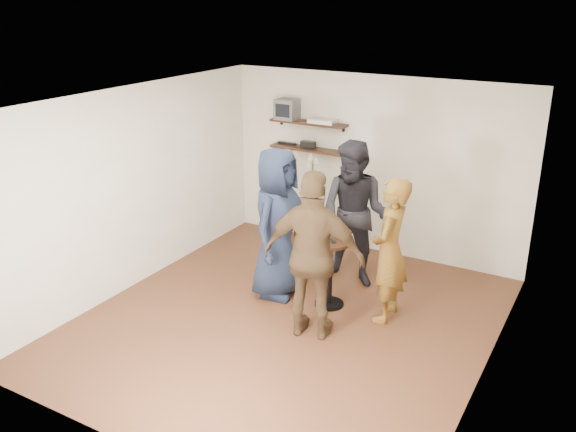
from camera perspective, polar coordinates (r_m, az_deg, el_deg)
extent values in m
cube|color=#482717|center=(7.33, -0.06, -9.94)|extent=(4.50, 5.00, 0.04)
cube|color=white|center=(6.42, -0.07, 10.86)|extent=(4.50, 5.00, 0.04)
cube|color=beige|center=(8.93, 8.02, 4.71)|extent=(4.50, 0.04, 2.60)
cube|color=beige|center=(4.94, -14.95, -9.20)|extent=(4.50, 0.04, 2.60)
cube|color=beige|center=(8.07, -14.21, 2.58)|extent=(0.04, 5.00, 2.60)
cube|color=beige|center=(6.05, 18.99, -3.98)|extent=(0.04, 5.00, 2.60)
cube|color=black|center=(9.08, 1.93, 8.73)|extent=(1.20, 0.25, 0.04)
cube|color=black|center=(9.17, 1.90, 6.28)|extent=(1.20, 0.25, 0.04)
cube|color=#59595B|center=(9.22, -0.05, 9.98)|extent=(0.32, 0.30, 0.30)
cube|color=silver|center=(8.96, 3.30, 8.86)|extent=(0.40, 0.24, 0.06)
cube|color=black|center=(9.15, 1.89, 6.69)|extent=(0.22, 0.10, 0.10)
cube|color=black|center=(9.39, -0.08, 6.83)|extent=(0.30, 0.05, 0.03)
cube|color=black|center=(9.01, 2.22, -0.16)|extent=(0.56, 0.56, 0.04)
cylinder|color=black|center=(9.04, 0.65, -1.92)|extent=(0.04, 0.04, 0.51)
cylinder|color=black|center=(8.88, 2.69, -2.36)|extent=(0.04, 0.04, 0.51)
cylinder|color=black|center=(9.33, 1.73, -1.19)|extent=(0.04, 0.04, 0.51)
cylinder|color=black|center=(9.18, 3.72, -1.60)|extent=(0.04, 0.04, 0.51)
cylinder|color=silver|center=(8.95, 2.24, 0.87)|extent=(0.14, 0.14, 0.31)
cylinder|color=#24671D|center=(8.86, 2.15, 2.81)|extent=(0.01, 0.07, 0.56)
cone|color=silver|center=(8.78, 1.95, 4.99)|extent=(0.07, 0.09, 0.12)
cylinder|color=#24671D|center=(8.84, 2.38, 2.98)|extent=(0.03, 0.06, 0.63)
cone|color=silver|center=(8.74, 2.66, 5.33)|extent=(0.11, 0.13, 0.13)
cylinder|color=#24671D|center=(8.82, 2.23, 3.14)|extent=(0.10, 0.09, 0.68)
cone|color=silver|center=(8.68, 2.17, 5.66)|extent=(0.13, 0.13, 0.13)
cylinder|color=black|center=(7.33, 4.02, -2.44)|extent=(0.47, 0.47, 0.04)
cylinder|color=black|center=(7.50, 3.94, -5.39)|extent=(0.06, 0.06, 0.80)
cylinder|color=black|center=(7.69, 3.87, -8.17)|extent=(0.36, 0.36, 0.03)
cylinder|color=silver|center=(7.33, 3.52, -2.25)|extent=(0.05, 0.05, 0.00)
cylinder|color=silver|center=(7.31, 3.53, -1.95)|extent=(0.01, 0.01, 0.08)
cylinder|color=silver|center=(7.28, 3.55, -1.29)|extent=(0.06, 0.06, 0.10)
cylinder|color=#DAB559|center=(7.28, 3.54, -1.44)|extent=(0.06, 0.06, 0.05)
cylinder|color=silver|center=(7.26, 4.32, -2.49)|extent=(0.06, 0.06, 0.00)
cylinder|color=silver|center=(7.24, 4.33, -2.15)|extent=(0.01, 0.01, 0.09)
cylinder|color=silver|center=(7.20, 4.35, -1.41)|extent=(0.07, 0.07, 0.11)
cylinder|color=#DAB559|center=(7.21, 4.35, -1.58)|extent=(0.06, 0.06, 0.06)
cylinder|color=silver|center=(7.38, 4.01, -2.10)|extent=(0.06, 0.06, 0.00)
cylinder|color=silver|center=(7.36, 4.02, -1.77)|extent=(0.01, 0.01, 0.09)
cylinder|color=silver|center=(7.32, 4.04, -1.05)|extent=(0.07, 0.07, 0.11)
cylinder|color=#DAB559|center=(7.33, 4.04, -1.21)|extent=(0.06, 0.06, 0.06)
cylinder|color=silver|center=(7.31, 4.13, -2.31)|extent=(0.06, 0.06, 0.00)
cylinder|color=silver|center=(7.29, 4.14, -1.97)|extent=(0.01, 0.01, 0.09)
cylinder|color=silver|center=(7.26, 4.16, -1.24)|extent=(0.07, 0.07, 0.11)
cylinder|color=#DAB559|center=(7.27, 4.16, -1.41)|extent=(0.06, 0.06, 0.06)
imported|color=#B63114|center=(7.11, 9.48, -3.20)|extent=(0.47, 0.67, 1.74)
imported|color=black|center=(7.90, 6.24, 0.15)|extent=(0.95, 0.75, 1.93)
imported|color=#151D31|center=(7.57, -1.03, -0.68)|extent=(0.66, 0.97, 1.93)
imported|color=#48331F|center=(6.64, 2.43, -3.80)|extent=(1.20, 0.68, 1.93)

